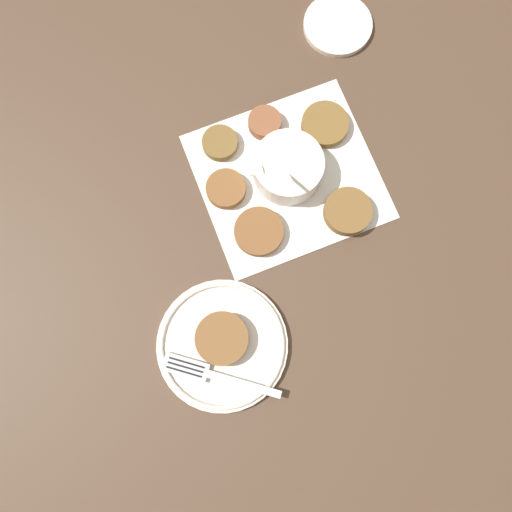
{
  "coord_description": "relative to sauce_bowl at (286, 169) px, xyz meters",
  "views": [
    {
      "loc": [
        0.13,
        0.27,
        0.81
      ],
      "look_at": [
        0.09,
        0.13,
        0.02
      ],
      "focal_mm": 35.0,
      "sensor_mm": 36.0,
      "label": 1
    }
  ],
  "objects": [
    {
      "name": "fritter_2",
      "position": [
        0.1,
        0.0,
        -0.02
      ],
      "size": [
        0.07,
        0.07,
        0.02
      ],
      "color": "brown",
      "rests_on": "napkin"
    },
    {
      "name": "fritter_on_plate",
      "position": [
        0.17,
        0.24,
        -0.0
      ],
      "size": [
        0.08,
        0.08,
        0.02
      ],
      "color": "brown",
      "rests_on": "serving_plate"
    },
    {
      "name": "fritter_5",
      "position": [
        -0.09,
        -0.06,
        -0.02
      ],
      "size": [
        0.08,
        0.08,
        0.02
      ],
      "color": "brown",
      "rests_on": "napkin"
    },
    {
      "name": "fork",
      "position": [
        0.21,
        0.28,
        -0.01
      ],
      "size": [
        0.17,
        0.12,
        0.0
      ],
      "color": "silver",
      "rests_on": "serving_plate"
    },
    {
      "name": "napkin",
      "position": [
        -0.0,
        0.0,
        -0.03
      ],
      "size": [
        0.32,
        0.3,
        0.0
      ],
      "color": "silver",
      "rests_on": "ground_plane"
    },
    {
      "name": "fritter_1",
      "position": [
        -0.08,
        0.09,
        -0.01
      ],
      "size": [
        0.08,
        0.08,
        0.02
      ],
      "color": "brown",
      "rests_on": "napkin"
    },
    {
      "name": "extra_saucer",
      "position": [
        -0.17,
        -0.24,
        -0.02
      ],
      "size": [
        0.12,
        0.12,
        0.01
      ],
      "color": "silver",
      "rests_on": "ground_plane"
    },
    {
      "name": "fritter_3",
      "position": [
        0.09,
        -0.08,
        -0.02
      ],
      "size": [
        0.06,
        0.06,
        0.02
      ],
      "color": "brown",
      "rests_on": "napkin"
    },
    {
      "name": "serving_plate",
      "position": [
        0.18,
        0.25,
        -0.02
      ],
      "size": [
        0.21,
        0.21,
        0.02
      ],
      "color": "silver",
      "rests_on": "ground_plane"
    },
    {
      "name": "ground_plane",
      "position": [
        -0.0,
        -0.01,
        -0.03
      ],
      "size": [
        4.0,
        4.0,
        0.0
      ],
      "primitive_type": "plane",
      "color": "#4C3828"
    },
    {
      "name": "sauce_bowl",
      "position": [
        0.0,
        0.0,
        0.0
      ],
      "size": [
        0.13,
        0.12,
        0.1
      ],
      "color": "silver",
      "rests_on": "napkin"
    },
    {
      "name": "fritter_4",
      "position": [
        0.01,
        -0.09,
        -0.01
      ],
      "size": [
        0.06,
        0.06,
        0.02
      ],
      "color": "brown",
      "rests_on": "napkin"
    },
    {
      "name": "fritter_0",
      "position": [
        0.07,
        0.09,
        -0.02
      ],
      "size": [
        0.08,
        0.08,
        0.02
      ],
      "color": "brown",
      "rests_on": "napkin"
    }
  ]
}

